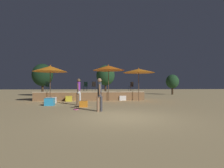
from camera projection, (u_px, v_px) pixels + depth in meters
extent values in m
plane|color=tan|center=(122.00, 117.00, 7.35)|extent=(120.00, 120.00, 0.00)
cube|color=olive|center=(90.00, 96.00, 16.81)|extent=(9.91, 2.53, 0.73)
cube|color=#CCB793|center=(90.00, 92.00, 15.59)|extent=(9.91, 0.12, 0.08)
cylinder|color=brown|center=(50.00, 87.00, 14.79)|extent=(0.05, 0.05, 2.53)
cone|color=orange|center=(50.00, 69.00, 14.81)|extent=(2.82, 2.82, 0.48)
sphere|color=orange|center=(50.00, 66.00, 14.81)|extent=(0.08, 0.08, 0.08)
cylinder|color=brown|center=(109.00, 86.00, 15.58)|extent=(0.05, 0.05, 2.72)
cone|color=orange|center=(109.00, 68.00, 15.60)|extent=(2.81, 2.81, 0.43)
sphere|color=orange|center=(109.00, 65.00, 15.60)|extent=(0.08, 0.08, 0.08)
cylinder|color=brown|center=(139.00, 87.00, 15.47)|extent=(0.05, 0.05, 2.49)
cone|color=orange|center=(139.00, 71.00, 15.48)|extent=(2.81, 2.81, 0.35)
sphere|color=orange|center=(139.00, 68.00, 15.48)|extent=(0.08, 0.08, 0.08)
cube|color=white|center=(51.00, 100.00, 13.31)|extent=(0.71, 0.71, 0.46)
cube|color=orange|center=(84.00, 104.00, 11.00)|extent=(0.52, 0.52, 0.38)
cube|color=#2D9EDB|center=(50.00, 102.00, 11.80)|extent=(0.60, 0.60, 0.49)
cube|color=yellow|center=(69.00, 99.00, 14.95)|extent=(0.55, 0.55, 0.46)
cube|color=white|center=(122.00, 98.00, 16.07)|extent=(0.71, 0.71, 0.43)
cylinder|color=brown|center=(77.00, 99.00, 12.05)|extent=(0.13, 0.13, 0.85)
cylinder|color=white|center=(80.00, 99.00, 12.03)|extent=(0.13, 0.13, 0.85)
cylinder|color=white|center=(79.00, 92.00, 12.04)|extent=(0.22, 0.22, 0.24)
cylinder|color=purple|center=(79.00, 87.00, 12.05)|extent=(0.22, 0.22, 0.65)
cylinder|color=brown|center=(78.00, 88.00, 11.87)|extent=(0.10, 0.12, 0.58)
cylinder|color=brown|center=(79.00, 88.00, 12.22)|extent=(0.11, 0.16, 0.58)
sphere|color=brown|center=(79.00, 80.00, 12.05)|extent=(0.23, 0.23, 0.23)
cylinder|color=#997051|center=(98.00, 104.00, 9.03)|extent=(0.13, 0.13, 0.80)
cylinder|color=#3F3F47|center=(101.00, 104.00, 9.05)|extent=(0.13, 0.13, 0.80)
cylinder|color=#3F3F47|center=(100.00, 95.00, 9.04)|extent=(0.21, 0.21, 0.24)
cylinder|color=#333842|center=(100.00, 88.00, 9.05)|extent=(0.21, 0.21, 0.61)
cylinder|color=#997051|center=(100.00, 90.00, 8.88)|extent=(0.08, 0.20, 0.55)
cylinder|color=#997051|center=(100.00, 90.00, 9.21)|extent=(0.08, 0.11, 0.55)
sphere|color=#997051|center=(100.00, 80.00, 9.05)|extent=(0.22, 0.22, 0.22)
cylinder|color=#47474C|center=(129.00, 89.00, 16.80)|extent=(0.02, 0.02, 0.45)
cylinder|color=#47474C|center=(131.00, 89.00, 16.60)|extent=(0.02, 0.02, 0.45)
cylinder|color=#47474C|center=(131.00, 89.00, 17.02)|extent=(0.02, 0.02, 0.45)
cylinder|color=#47474C|center=(133.00, 89.00, 16.81)|extent=(0.02, 0.02, 0.45)
cylinder|color=#47474C|center=(131.00, 87.00, 16.81)|extent=(0.40, 0.40, 0.02)
cube|color=#47474C|center=(132.00, 84.00, 16.93)|extent=(0.26, 0.29, 0.45)
cylinder|color=#47474C|center=(95.00, 89.00, 16.28)|extent=(0.02, 0.02, 0.45)
cylinder|color=#47474C|center=(92.00, 89.00, 16.25)|extent=(0.02, 0.02, 0.45)
cylinder|color=#47474C|center=(95.00, 89.00, 15.98)|extent=(0.02, 0.02, 0.45)
cylinder|color=#47474C|center=(92.00, 89.00, 15.95)|extent=(0.02, 0.02, 0.45)
cylinder|color=#47474C|center=(94.00, 87.00, 16.12)|extent=(0.40, 0.40, 0.02)
cube|color=#47474C|center=(94.00, 84.00, 15.95)|extent=(0.36, 0.04, 0.45)
cylinder|color=#1E4C47|center=(86.00, 89.00, 17.23)|extent=(0.02, 0.02, 0.45)
cylinder|color=#1E4C47|center=(83.00, 89.00, 17.11)|extent=(0.02, 0.02, 0.45)
cylinder|color=#1E4C47|center=(87.00, 89.00, 16.96)|extent=(0.02, 0.02, 0.45)
cylinder|color=#1E4C47|center=(84.00, 89.00, 16.84)|extent=(0.02, 0.02, 0.45)
cylinder|color=#1E4C47|center=(85.00, 87.00, 17.04)|extent=(0.40, 0.40, 0.02)
cube|color=#1E4C47|center=(86.00, 84.00, 16.88)|extent=(0.35, 0.14, 0.45)
cylinder|color=#1E4C47|center=(48.00, 89.00, 15.52)|extent=(0.02, 0.02, 0.45)
cylinder|color=#1E4C47|center=(51.00, 89.00, 15.76)|extent=(0.02, 0.02, 0.45)
cylinder|color=#1E4C47|center=(46.00, 89.00, 15.70)|extent=(0.02, 0.02, 0.45)
cylinder|color=#1E4C47|center=(49.00, 89.00, 15.94)|extent=(0.02, 0.02, 0.45)
cylinder|color=#1E4C47|center=(48.00, 87.00, 15.73)|extent=(0.40, 0.40, 0.02)
cube|color=#1E4C47|center=(47.00, 84.00, 15.84)|extent=(0.27, 0.29, 0.45)
cylinder|color=#E54C99|center=(76.00, 109.00, 9.68)|extent=(0.27, 0.27, 0.03)
cylinder|color=#3D2B1C|center=(172.00, 91.00, 26.76)|extent=(0.28, 0.28, 1.13)
ellipsoid|color=#1E4223|center=(172.00, 81.00, 26.77)|extent=(1.94, 1.94, 2.13)
cylinder|color=#3D2B1C|center=(43.00, 90.00, 23.09)|extent=(0.28, 0.28, 1.57)
ellipsoid|color=black|center=(43.00, 75.00, 23.11)|extent=(2.69, 2.69, 2.95)
cylinder|color=#3D2B1C|center=(106.00, 89.00, 25.47)|extent=(0.28, 0.28, 1.67)
ellipsoid|color=#1E4223|center=(106.00, 75.00, 25.50)|extent=(2.67, 2.67, 2.94)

